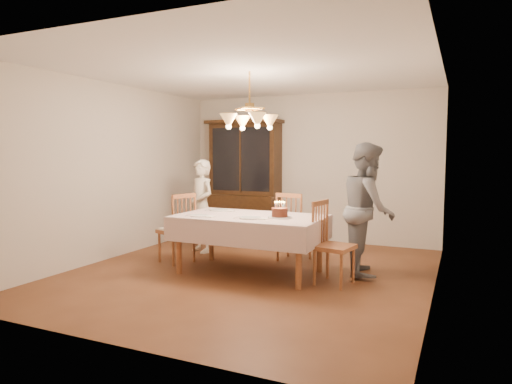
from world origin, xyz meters
The scene contains 14 objects.
ground centered at (0.00, 0.00, 0.00)m, with size 5.00×5.00×0.00m, color #552D18.
room_shell centered at (0.00, 0.00, 1.58)m, with size 5.00×5.00×5.00m.
dining_table centered at (0.00, 0.00, 0.68)m, with size 1.90×1.10×0.76m.
china_hutch centered at (-1.16, 2.25, 1.04)m, with size 1.38×0.54×2.16m.
chair_far_side centered at (0.29, 0.89, 0.44)m, with size 0.48×0.46×1.00m.
chair_left_end centered at (-1.20, 0.10, 0.45)m, with size 0.55×0.56×1.00m.
chair_right_end centered at (1.13, -0.05, 0.44)m, with size 0.49×0.50×1.00m.
elderly_woman centered at (-1.24, 0.84, 0.73)m, with size 0.53×0.35×1.47m, color white.
adult_in_grey centered at (1.41, 0.61, 0.85)m, with size 0.83×0.65×1.70m, color slate.
birthday_cake centered at (0.43, -0.02, 0.82)m, with size 0.30×0.30×0.21m.
place_setting_near_left centered at (-0.55, -0.33, 0.77)m, with size 0.38×0.23×0.02m.
place_setting_near_right centered at (0.13, -0.23, 0.77)m, with size 0.42×0.27×0.02m.
place_setting_far_left centered at (-0.60, 0.28, 0.77)m, with size 0.42×0.27×0.02m.
chandelier centered at (0.00, 0.00, 1.98)m, with size 0.62×0.62×0.73m.
Camera 1 is at (2.50, -5.31, 1.58)m, focal length 32.00 mm.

